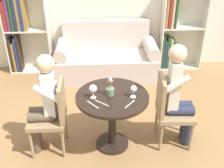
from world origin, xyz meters
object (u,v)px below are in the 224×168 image
(person_left, at_px, (43,103))
(wine_glass_left, at_px, (93,89))
(chair_right, at_px, (170,108))
(bookshelf_right, at_px, (176,29))
(chair_left, at_px, (53,114))
(couch, at_px, (107,59))
(person_right, at_px, (179,95))
(flower_vase, at_px, (110,88))
(wine_glass_right, at_px, (133,89))
(bookshelf_left, at_px, (21,28))

(person_left, relative_size, wine_glass_left, 7.70)
(chair_right, bearing_deg, person_left, 94.23)
(bookshelf_right, xyz_separation_m, person_left, (-2.02, -2.13, -0.09))
(chair_left, bearing_deg, couch, 159.64)
(person_right, bearing_deg, flower_vase, 92.95)
(chair_left, distance_m, wine_glass_left, 0.57)
(person_left, relative_size, person_right, 0.95)
(wine_glass_left, height_order, flower_vase, flower_vase)
(person_right, bearing_deg, wine_glass_right, 99.77)
(wine_glass_left, bearing_deg, bookshelf_left, 120.26)
(couch, distance_m, chair_left, 1.99)
(couch, relative_size, wine_glass_left, 10.84)
(chair_left, xyz_separation_m, flower_vase, (0.66, 0.03, 0.30))
(couch, relative_size, chair_left, 1.93)
(couch, relative_size, wine_glass_right, 12.19)
(couch, distance_m, person_right, 2.01)
(wine_glass_right, bearing_deg, bookshelf_left, 128.15)
(person_right, relative_size, flower_vase, 5.47)
(wine_glass_left, height_order, wine_glass_right, wine_glass_left)
(chair_left, height_order, wine_glass_right, chair_left)
(bookshelf_right, relative_size, wine_glass_left, 9.71)
(person_left, bearing_deg, chair_left, 90.18)
(chair_left, relative_size, person_right, 0.70)
(bookshelf_right, xyz_separation_m, chair_right, (-0.57, -2.08, -0.24))
(flower_vase, bearing_deg, wine_glass_left, -164.19)
(couch, bearing_deg, person_left, -112.50)
(bookshelf_left, distance_m, bookshelf_right, 2.71)
(chair_right, height_order, wine_glass_left, chair_right)
(bookshelf_right, distance_m, wine_glass_left, 2.60)
(bookshelf_left, bearing_deg, chair_right, -44.15)
(bookshelf_left, height_order, bookshelf_right, same)
(wine_glass_right, bearing_deg, flower_vase, 166.23)
(person_left, height_order, wine_glass_left, person_left)
(bookshelf_right, distance_m, flower_vase, 2.45)
(chair_right, bearing_deg, couch, 23.00)
(bookshelf_left, bearing_deg, wine_glass_right, -51.85)
(chair_left, bearing_deg, bookshelf_left, -160.05)
(chair_right, xyz_separation_m, person_right, (0.09, -0.01, 0.19))
(bookshelf_right, xyz_separation_m, wine_glass_left, (-1.46, -2.15, 0.09))
(couch, distance_m, bookshelf_left, 1.56)
(person_left, bearing_deg, flower_vase, 92.17)
(wine_glass_right, bearing_deg, chair_left, 178.05)
(person_right, distance_m, wine_glass_left, 0.99)
(chair_right, bearing_deg, wine_glass_left, 96.71)
(person_left, bearing_deg, couch, 157.23)
(couch, distance_m, bookshelf_right, 1.35)
(chair_left, distance_m, chair_right, 1.36)
(bookshelf_right, distance_m, person_left, 2.93)
(chair_right, distance_m, wine_glass_right, 0.56)
(chair_right, relative_size, person_right, 0.70)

